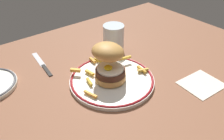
# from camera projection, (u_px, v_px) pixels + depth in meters

# --- Properties ---
(ground_plane) EXTENTS (1.34, 1.02, 0.04)m
(ground_plane) POSITION_uv_depth(u_px,v_px,m) (115.00, 94.00, 0.72)
(ground_plane) COLOR brown
(dinner_plate) EXTENTS (0.27, 0.27, 0.02)m
(dinner_plate) POSITION_uv_depth(u_px,v_px,m) (112.00, 80.00, 0.73)
(dinner_plate) COLOR white
(dinner_plate) RESTS_ON ground_plane
(burger) EXTENTS (0.12, 0.13, 0.12)m
(burger) POSITION_uv_depth(u_px,v_px,m) (109.00, 61.00, 0.70)
(burger) COLOR tan
(burger) RESTS_ON dinner_plate
(fries_pile) EXTENTS (0.23, 0.19, 0.02)m
(fries_pile) POSITION_uv_depth(u_px,v_px,m) (105.00, 69.00, 0.76)
(fries_pile) COLOR orange
(fries_pile) RESTS_ON dinner_plate
(water_glass) EXTENTS (0.08, 0.08, 0.11)m
(water_glass) POSITION_uv_depth(u_px,v_px,m) (114.00, 40.00, 0.88)
(water_glass) COLOR silver
(water_glass) RESTS_ON ground_plane
(knife) EXTENTS (0.03, 0.18, 0.01)m
(knife) POSITION_uv_depth(u_px,v_px,m) (43.00, 65.00, 0.81)
(knife) COLOR black
(knife) RESTS_ON ground_plane
(napkin) EXTENTS (0.13, 0.11, 0.00)m
(napkin) POSITION_uv_depth(u_px,v_px,m) (201.00, 84.00, 0.73)
(napkin) COLOR silver
(napkin) RESTS_ON ground_plane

